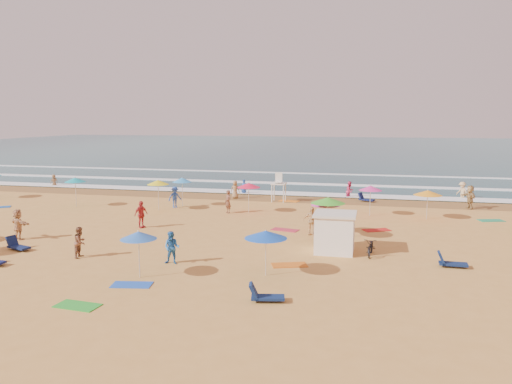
# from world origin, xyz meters

# --- Properties ---
(ground) EXTENTS (220.00, 220.00, 0.00)m
(ground) POSITION_xyz_m (0.00, 0.00, 0.00)
(ground) COLOR gold
(ground) RESTS_ON ground
(ocean) EXTENTS (220.00, 140.00, 0.18)m
(ocean) POSITION_xyz_m (0.00, 84.00, 0.00)
(ocean) COLOR #0C4756
(ocean) RESTS_ON ground
(wet_sand) EXTENTS (220.00, 220.00, 0.00)m
(wet_sand) POSITION_xyz_m (0.00, 12.50, 0.01)
(wet_sand) COLOR olive
(wet_sand) RESTS_ON ground
(surf_foam) EXTENTS (200.00, 18.70, 0.05)m
(surf_foam) POSITION_xyz_m (0.00, 21.32, 0.10)
(surf_foam) COLOR white
(surf_foam) RESTS_ON ground
(cabana) EXTENTS (2.00, 2.00, 2.00)m
(cabana) POSITION_xyz_m (7.94, -4.33, 1.00)
(cabana) COLOR white
(cabana) RESTS_ON ground
(cabana_roof) EXTENTS (2.20, 2.20, 0.12)m
(cabana_roof) POSITION_xyz_m (7.94, -4.33, 2.06)
(cabana_roof) COLOR silver
(cabana_roof) RESTS_ON cabana
(bicycle) EXTENTS (0.80, 1.86, 0.95)m
(bicycle) POSITION_xyz_m (9.84, -4.63, 0.47)
(bicycle) COLOR black
(bicycle) RESTS_ON ground
(lifeguard_stand) EXTENTS (1.20, 1.20, 2.10)m
(lifeguard_stand) POSITION_xyz_m (2.04, 10.81, 1.05)
(lifeguard_stand) COLOR white
(lifeguard_stand) RESTS_ON ground
(beach_umbrellas) EXTENTS (46.50, 20.45, 0.80)m
(beach_umbrellas) POSITION_xyz_m (-1.10, -0.99, 2.14)
(beach_umbrellas) COLOR #F25114
(beach_umbrellas) RESTS_ON ground
(loungers) EXTENTS (44.66, 25.74, 0.34)m
(loungers) POSITION_xyz_m (5.35, -4.30, 0.17)
(loungers) COLOR #0F1A4E
(loungers) RESTS_ON ground
(towels) EXTENTS (56.74, 26.77, 0.03)m
(towels) POSITION_xyz_m (2.14, -1.15, 0.01)
(towels) COLOR red
(towels) RESTS_ON ground
(beachgoers) EXTENTS (41.13, 25.29, 2.13)m
(beachgoers) POSITION_xyz_m (0.82, 4.62, 0.80)
(beachgoers) COLOR tan
(beachgoers) RESTS_ON ground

